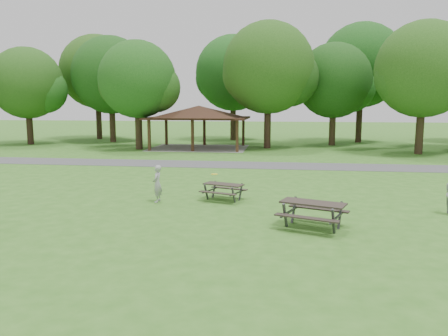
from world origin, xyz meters
TOP-DOWN VIEW (x-y plane):
  - ground at (0.00, 0.00)m, footprint 160.00×160.00m
  - asphalt_path at (0.00, 14.00)m, footprint 120.00×3.20m
  - pavilion at (-4.00, 24.00)m, footprint 8.60×7.01m
  - tree_row_b at (-20.92, 25.53)m, footprint 7.14×6.80m
  - tree_row_c at (-13.90, 29.03)m, footprint 8.19×7.80m
  - tree_row_d at (-8.92, 22.53)m, footprint 6.93×6.60m
  - tree_row_e at (2.10, 25.03)m, footprint 8.40×8.00m
  - tree_row_f at (8.09, 28.53)m, footprint 7.35×7.00m
  - tree_row_g at (14.09, 22.03)m, footprint 7.77×7.40m
  - tree_deep_a at (-16.90, 32.53)m, footprint 8.40×8.00m
  - tree_deep_b at (-1.90, 33.03)m, footprint 8.40×8.00m
  - tree_deep_c at (11.10, 32.03)m, footprint 8.82×8.40m
  - picnic_table_middle at (1.02, 3.67)m, footprint 1.98×1.78m
  - picnic_table_far at (4.44, 0.01)m, footprint 2.47×2.24m
  - frisbee_in_flight at (0.77, 2.86)m, footprint 0.30×0.30m
  - frisbee_thrower at (-1.60, 2.96)m, footprint 0.37×0.55m

SIDE VIEW (x-z plane):
  - ground at x=0.00m, z-range 0.00..0.00m
  - asphalt_path at x=0.00m, z-range 0.00..0.02m
  - picnic_table_middle at x=1.02m, z-range 0.17..0.88m
  - picnic_table_far at x=4.44m, z-range 0.21..1.09m
  - frisbee_thrower at x=-1.60m, z-range 0.00..1.51m
  - frisbee_in_flight at x=0.77m, z-range 1.21..1.23m
  - pavilion at x=-4.00m, z-range 1.18..4.94m
  - tree_row_b at x=-20.92m, z-range 1.03..10.30m
  - tree_row_d at x=-8.92m, z-range 1.13..10.41m
  - tree_row_f at x=8.09m, z-range 1.06..10.62m
  - tree_row_g at x=14.09m, z-range 1.20..11.46m
  - tree_row_c at x=-13.90m, z-range 1.20..11.87m
  - tree_row_e at x=2.10m, z-range 1.27..12.29m
  - tree_deep_b at x=-1.90m, z-range 1.32..12.45m
  - tree_deep_a at x=-16.90m, z-range 1.44..12.82m
  - tree_deep_c at x=11.10m, z-range 1.49..13.39m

